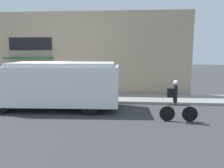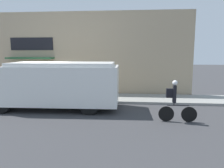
% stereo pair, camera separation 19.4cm
% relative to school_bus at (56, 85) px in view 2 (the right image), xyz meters
% --- Properties ---
extents(ground_plane, '(70.00, 70.00, 0.00)m').
position_rel_school_bus_xyz_m(ground_plane, '(-0.94, 1.25, -1.19)').
color(ground_plane, '#38383A').
extents(sidewalk, '(28.00, 2.25, 0.13)m').
position_rel_school_bus_xyz_m(sidewalk, '(-0.94, 2.38, -1.13)').
color(sidewalk, gray).
rests_on(sidewalk, ground_plane).
extents(storefront, '(16.49, 0.89, 5.23)m').
position_rel_school_bus_xyz_m(storefront, '(-0.97, 3.69, 1.42)').
color(storefront, tan).
rests_on(storefront, ground_plane).
extents(school_bus, '(6.56, 2.64, 2.26)m').
position_rel_school_bus_xyz_m(school_bus, '(0.00, 0.00, 0.00)').
color(school_bus, white).
rests_on(school_bus, ground_plane).
extents(cyclist, '(1.51, 0.20, 1.67)m').
position_rel_school_bus_xyz_m(cyclist, '(5.33, -1.46, -0.38)').
color(cyclist, black).
rests_on(cyclist, ground_plane).
extents(trash_bin, '(0.48, 0.48, 0.77)m').
position_rel_school_bus_xyz_m(trash_bin, '(-2.94, 2.96, -0.67)').
color(trash_bin, '#2D5138').
rests_on(trash_bin, sidewalk).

